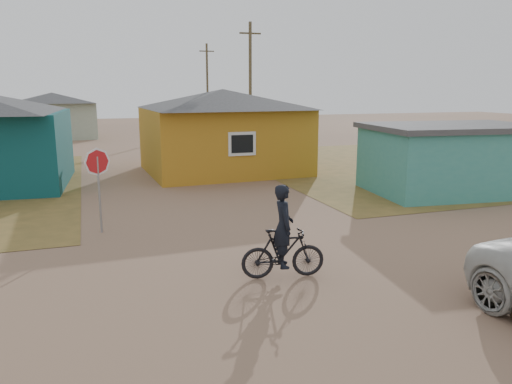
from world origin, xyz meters
TOP-DOWN VIEW (x-y plane):
  - ground at (0.00, 0.00)m, footprint 120.00×120.00m
  - grass_ne at (14.00, 13.00)m, footprint 20.00×18.00m
  - house_yellow at (2.50, 14.00)m, footprint 7.72×6.76m
  - shed_turquoise at (9.50, 6.50)m, footprint 6.71×4.93m
  - house_pale_west at (-6.00, 34.00)m, footprint 7.04×6.15m
  - house_beige_east at (10.00, 40.00)m, footprint 6.95×6.05m
  - utility_pole_near at (6.50, 22.00)m, footprint 1.40×0.20m
  - utility_pole_far at (7.50, 38.00)m, footprint 1.40×0.20m
  - stop_sign at (-3.44, 5.07)m, footprint 0.77×0.10m
  - cyclist at (0.08, 0.31)m, footprint 1.83×0.79m

SIDE VIEW (x-z plane):
  - ground at x=0.00m, z-range 0.00..0.00m
  - grass_ne at x=14.00m, z-range 0.00..0.01m
  - cyclist at x=0.08m, z-range -0.27..1.74m
  - shed_turquoise at x=9.50m, z-range 0.01..2.61m
  - stop_sign at x=-3.44m, z-range 0.56..2.93m
  - house_pale_west at x=-6.00m, z-range 0.06..3.66m
  - house_beige_east at x=10.00m, z-range 0.06..3.66m
  - house_yellow at x=2.50m, z-range 0.05..3.95m
  - utility_pole_near at x=6.50m, z-range 0.14..8.14m
  - utility_pole_far at x=7.50m, z-range 0.14..8.14m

